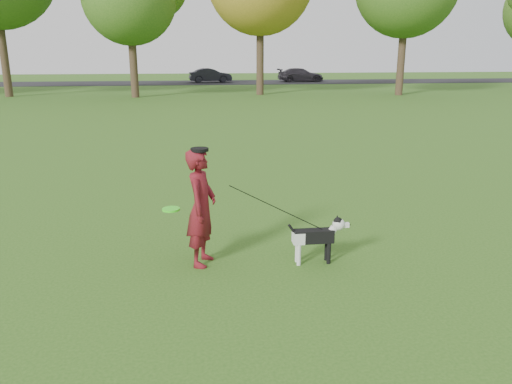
{
  "coord_description": "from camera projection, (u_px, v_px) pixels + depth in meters",
  "views": [
    {
      "loc": [
        -0.53,
        -6.83,
        2.79
      ],
      "look_at": [
        0.29,
        -0.39,
        0.95
      ],
      "focal_mm": 35.0,
      "sensor_mm": 36.0,
      "label": 1
    }
  ],
  "objects": [
    {
      "name": "ground",
      "position": [
        233.0,
        248.0,
        7.34
      ],
      "size": [
        120.0,
        120.0,
        0.0
      ],
      "primitive_type": "plane",
      "color": "#285116",
      "rests_on": "ground"
    },
    {
      "name": "road",
      "position": [
        197.0,
        83.0,
        45.52
      ],
      "size": [
        120.0,
        7.0,
        0.02
      ],
      "primitive_type": "cube",
      "color": "black",
      "rests_on": "ground"
    },
    {
      "name": "man",
      "position": [
        201.0,
        208.0,
        6.6
      ],
      "size": [
        0.54,
        0.66,
        1.58
      ],
      "primitive_type": "imported",
      "rotation": [
        0.0,
        0.0,
        1.27
      ],
      "color": "#5B130D",
      "rests_on": "ground"
    },
    {
      "name": "dog",
      "position": [
        318.0,
        235.0,
        6.73
      ],
      "size": [
        0.86,
        0.17,
        0.66
      ],
      "color": "black",
      "rests_on": "ground"
    },
    {
      "name": "car_mid",
      "position": [
        210.0,
        75.0,
        45.5
      ],
      "size": [
        3.96,
        1.78,
        1.26
      ],
      "primitive_type": "imported",
      "rotation": [
        0.0,
        0.0,
        1.69
      ],
      "color": "black",
      "rests_on": "road"
    },
    {
      "name": "car_right",
      "position": [
        301.0,
        75.0,
        46.53
      ],
      "size": [
        4.3,
        1.8,
        1.24
      ],
      "primitive_type": "imported",
      "rotation": [
        0.0,
        0.0,
        1.59
      ],
      "color": "#252228",
      "rests_on": "road"
    },
    {
      "name": "man_held_items",
      "position": [
        276.0,
        208.0,
        6.61
      ],
      "size": [
        2.19,
        0.31,
        1.15
      ],
      "color": "#3BEE1E",
      "rests_on": "ground"
    }
  ]
}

